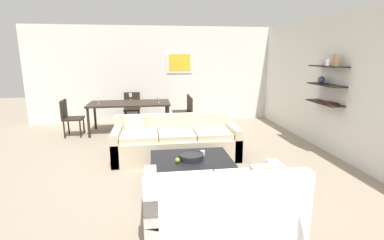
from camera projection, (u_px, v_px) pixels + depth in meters
The scene contains 17 objects.
ground_plane at pixel (180, 163), 5.17m from camera, with size 18.00×18.00×0.00m, color gray.
back_wall_unit at pixel (178, 74), 8.32m from camera, with size 8.40×0.09×2.70m.
right_wall_shelf_unit at pixel (323, 83), 5.86m from camera, with size 0.34×8.20×2.70m.
sofa_beige at pixel (176, 142), 5.43m from camera, with size 2.31×0.90×0.78m.
loveseat_white at pixel (222, 203), 3.21m from camera, with size 1.69×0.90×0.78m.
coffee_table at pixel (191, 171), 4.36m from camera, with size 1.22×0.99×0.38m.
decorative_bowl at pixel (191, 156), 4.30m from camera, with size 0.38×0.38×0.09m.
candle_jar at pixel (203, 153), 4.45m from camera, with size 0.07×0.07×0.08m, color silver.
apple_on_coffee_table at pixel (177, 160), 4.16m from camera, with size 0.08×0.08×0.08m, color #669E2D.
dining_table at pixel (130, 105), 7.14m from camera, with size 1.98×0.93×0.75m.
dining_chair_right_near at pixel (186, 112), 7.17m from camera, with size 0.44×0.44×0.88m.
dining_chair_head at pixel (132, 106), 8.02m from camera, with size 0.44×0.44×0.88m.
dining_chair_left_near at pixel (69, 116), 6.79m from camera, with size 0.44×0.44×0.88m.
dining_chair_right_far at pixel (184, 109), 7.58m from camera, with size 0.44×0.44×0.88m.
wine_glass_left_near at pixel (98, 99), 6.89m from camera, with size 0.07×0.07×0.17m.
wine_glass_right_near at pixel (159, 98), 7.09m from camera, with size 0.07×0.07×0.16m.
wine_glass_head at pixel (130, 95), 7.49m from camera, with size 0.08×0.08×0.18m.
Camera 1 is at (-0.47, -4.85, 1.92)m, focal length 26.79 mm.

